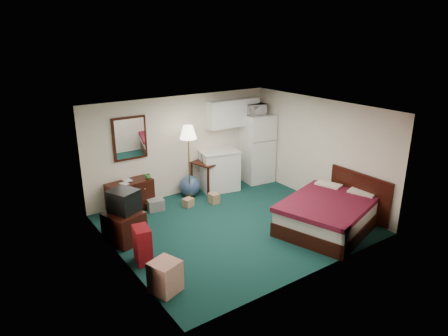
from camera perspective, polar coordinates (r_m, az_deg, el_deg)
floor at (r=8.72m, az=1.48°, el=-8.06°), size 5.00×4.50×0.01m
ceiling at (r=7.91m, az=1.63°, el=8.31°), size 5.00×4.50×0.01m
walls at (r=8.23m, az=1.55°, el=-0.28°), size 5.01×4.51×2.50m
mirror at (r=9.37m, az=-13.32°, el=4.16°), size 0.80×0.06×1.00m
upper_cabinets at (r=10.49m, az=1.27°, el=7.89°), size 1.50×0.35×0.70m
headboard at (r=9.29m, az=18.73°, el=-3.64°), size 0.06×1.56×1.00m
dresser at (r=9.50m, az=-13.25°, el=-3.90°), size 1.09×0.59×0.71m
floor_lamp at (r=9.71m, az=-5.02°, el=0.68°), size 0.46×0.46×1.86m
desk at (r=10.31m, az=-2.34°, el=-1.23°), size 0.78×0.78×0.82m
exercise_ball at (r=10.13m, az=-4.90°, el=-2.54°), size 0.58×0.58×0.52m
kitchen_counter at (r=10.43m, az=-0.73°, el=-0.35°), size 1.07×0.90×1.03m
fridge at (r=10.99m, az=4.71°, el=2.89°), size 0.86×0.86×1.87m
bed at (r=8.66m, az=14.63°, el=-6.55°), size 2.38×2.09×0.64m
tv_stand at (r=8.18m, az=-14.05°, el=-8.18°), size 0.79×0.83×0.61m
suitcase at (r=7.40m, az=-11.56°, el=-10.71°), size 0.33×0.46×0.68m
retail_box at (r=6.64m, az=-8.40°, el=-15.08°), size 0.54×0.54×0.53m
file_bin at (r=9.47m, az=-9.73°, el=-5.20°), size 0.41×0.34×0.26m
cardboard_box_a at (r=9.57m, az=-5.14°, el=-4.92°), size 0.28×0.26×0.20m
cardboard_box_b at (r=9.71m, az=-1.45°, el=-4.33°), size 0.21×0.25×0.24m
laptop at (r=10.11m, az=-2.20°, el=1.41°), size 0.34×0.30×0.20m
crt_tv at (r=8.02m, az=-14.12°, el=-4.59°), size 0.65×0.67×0.44m
microwave at (r=10.68m, az=4.50°, el=8.55°), size 0.57×0.39×0.35m
book_a at (r=9.16m, az=-14.50°, el=-1.77°), size 0.15×0.05×0.21m
book_b at (r=9.34m, az=-14.19°, el=-1.23°), size 0.18×0.04×0.24m
mug at (r=9.43m, az=-10.86°, el=-1.13°), size 0.17×0.15×0.14m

